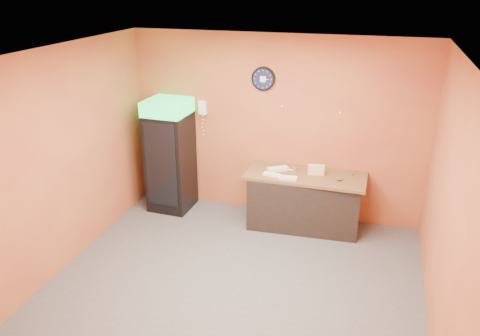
% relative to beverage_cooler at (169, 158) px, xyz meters
% --- Properties ---
extents(floor, '(4.50, 4.50, 0.00)m').
position_rel_beverage_cooler_xyz_m(floor, '(1.60, -1.61, -0.88)').
color(floor, '#47474C').
rests_on(floor, ground).
extents(back_wall, '(4.50, 0.02, 2.80)m').
position_rel_beverage_cooler_xyz_m(back_wall, '(1.60, 0.39, 0.52)').
color(back_wall, '#B46E32').
rests_on(back_wall, floor).
extents(left_wall, '(0.02, 4.00, 2.80)m').
position_rel_beverage_cooler_xyz_m(left_wall, '(-0.65, -1.61, 0.52)').
color(left_wall, '#B46E32').
rests_on(left_wall, floor).
extents(right_wall, '(0.02, 4.00, 2.80)m').
position_rel_beverage_cooler_xyz_m(right_wall, '(3.85, -1.61, 0.52)').
color(right_wall, '#B46E32').
rests_on(right_wall, floor).
extents(ceiling, '(4.50, 4.00, 0.02)m').
position_rel_beverage_cooler_xyz_m(ceiling, '(1.60, -1.61, 1.92)').
color(ceiling, white).
rests_on(ceiling, back_wall).
extents(beverage_cooler, '(0.65, 0.66, 1.80)m').
position_rel_beverage_cooler_xyz_m(beverage_cooler, '(0.00, 0.00, 0.00)').
color(beverage_cooler, black).
rests_on(beverage_cooler, floor).
extents(prep_counter, '(1.64, 0.81, 0.80)m').
position_rel_beverage_cooler_xyz_m(prep_counter, '(2.16, 0.03, -0.48)').
color(prep_counter, black).
rests_on(prep_counter, floor).
extents(wall_clock, '(0.35, 0.06, 0.35)m').
position_rel_beverage_cooler_xyz_m(wall_clock, '(1.42, 0.36, 1.26)').
color(wall_clock, black).
rests_on(wall_clock, back_wall).
extents(wall_phone, '(0.12, 0.11, 0.22)m').
position_rel_beverage_cooler_xyz_m(wall_phone, '(0.46, 0.34, 0.76)').
color(wall_phone, white).
rests_on(wall_phone, back_wall).
extents(butcher_paper, '(1.76, 0.74, 0.04)m').
position_rel_beverage_cooler_xyz_m(butcher_paper, '(2.16, 0.03, -0.06)').
color(butcher_paper, brown).
rests_on(butcher_paper, prep_counter).
extents(sub_roll_stack, '(0.25, 0.12, 0.15)m').
position_rel_beverage_cooler_xyz_m(sub_roll_stack, '(2.31, 0.08, 0.04)').
color(sub_roll_stack, beige).
rests_on(sub_roll_stack, butcher_paper).
extents(wrapped_sandwich_left, '(0.26, 0.14, 0.04)m').
position_rel_beverage_cooler_xyz_m(wrapped_sandwich_left, '(1.69, -0.15, -0.02)').
color(wrapped_sandwich_left, white).
rests_on(wrapped_sandwich_left, butcher_paper).
extents(wrapped_sandwich_mid, '(0.27, 0.12, 0.04)m').
position_rel_beverage_cooler_xyz_m(wrapped_sandwich_mid, '(1.94, -0.20, -0.02)').
color(wrapped_sandwich_mid, white).
rests_on(wrapped_sandwich_mid, butcher_paper).
extents(wrapped_sandwich_right, '(0.33, 0.27, 0.04)m').
position_rel_beverage_cooler_xyz_m(wrapped_sandwich_right, '(1.74, 0.08, -0.02)').
color(wrapped_sandwich_right, white).
rests_on(wrapped_sandwich_right, butcher_paper).
extents(kitchen_tool, '(0.07, 0.07, 0.07)m').
position_rel_beverage_cooler_xyz_m(kitchen_tool, '(1.98, 0.12, -0.01)').
color(kitchen_tool, silver).
rests_on(kitchen_tool, butcher_paper).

